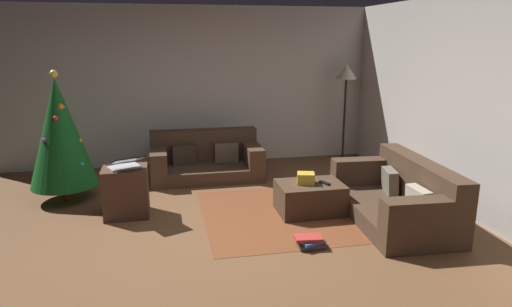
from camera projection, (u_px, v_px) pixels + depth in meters
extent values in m
plane|color=brown|center=(208.00, 237.00, 4.88)|extent=(6.40, 6.40, 0.00)
cube|color=beige|center=(186.00, 87.00, 7.54)|extent=(6.40, 0.12, 2.60)
cube|color=beige|center=(479.00, 108.00, 5.19)|extent=(0.12, 6.40, 2.60)
cube|color=#473323|center=(207.00, 172.00, 6.94)|extent=(1.66, 0.90, 0.20)
cube|color=#473323|center=(204.00, 145.00, 7.16)|extent=(1.65, 0.24, 0.49)
cube|color=#473323|center=(252.00, 154.00, 7.02)|extent=(0.24, 0.89, 0.29)
cube|color=#473323|center=(159.00, 158.00, 6.74)|extent=(0.24, 0.89, 0.29)
cube|color=brown|center=(227.00, 153.00, 7.06)|extent=(0.37, 0.17, 0.31)
cube|color=#372D24|center=(184.00, 155.00, 6.93)|extent=(0.38, 0.20, 0.31)
cube|color=#473323|center=(390.00, 212.00, 5.32)|extent=(1.02, 1.86, 0.21)
cube|color=#473323|center=(420.00, 181.00, 5.28)|extent=(0.35, 1.82, 0.50)
cube|color=#473323|center=(427.00, 215.00, 4.51)|extent=(0.93, 0.29, 0.33)
cube|color=#473323|center=(366.00, 171.00, 6.01)|extent=(0.93, 0.29, 0.33)
cube|color=#BCB299|center=(418.00, 201.00, 4.93)|extent=(0.14, 0.36, 0.31)
cube|color=#716B5B|center=(390.00, 181.00, 5.63)|extent=(0.22, 0.38, 0.31)
cube|color=#473323|center=(310.00, 198.00, 5.55)|extent=(0.78, 0.57, 0.37)
cube|color=gold|center=(306.00, 178.00, 5.48)|extent=(0.24, 0.23, 0.13)
cube|color=black|center=(325.00, 183.00, 5.48)|extent=(0.10, 0.17, 0.02)
cylinder|color=brown|center=(66.00, 192.00, 5.99)|extent=(0.10, 0.10, 0.21)
cone|color=#14591E|center=(60.00, 133.00, 5.79)|extent=(0.85, 0.85, 1.40)
sphere|color=#2699E5|center=(87.00, 160.00, 6.12)|extent=(0.07, 0.07, 0.07)
sphere|color=red|center=(56.00, 118.00, 5.60)|extent=(0.06, 0.06, 0.06)
sphere|color=orange|center=(60.00, 106.00, 5.64)|extent=(0.08, 0.08, 0.08)
sphere|color=#2699E5|center=(58.00, 104.00, 5.79)|extent=(0.06, 0.06, 0.06)
sphere|color=#2699E5|center=(82.00, 164.00, 5.75)|extent=(0.06, 0.06, 0.06)
sphere|color=yellow|center=(80.00, 141.00, 5.85)|extent=(0.06, 0.06, 0.06)
sphere|color=#2699E5|center=(63.00, 107.00, 5.67)|extent=(0.05, 0.05, 0.05)
sphere|color=#CC33BF|center=(44.00, 140.00, 5.62)|extent=(0.06, 0.06, 0.06)
sphere|color=#F2D84C|center=(54.00, 74.00, 5.61)|extent=(0.10, 0.10, 0.10)
cube|color=#4C3323|center=(126.00, 192.00, 5.42)|extent=(0.52, 0.44, 0.60)
cube|color=silver|center=(124.00, 167.00, 5.35)|extent=(0.41, 0.35, 0.02)
cube|color=black|center=(128.00, 160.00, 5.19)|extent=(0.41, 0.34, 0.10)
cube|color=#4C423D|center=(312.00, 246.00, 4.63)|extent=(0.28, 0.16, 0.05)
cube|color=#2D5193|center=(312.00, 242.00, 4.61)|extent=(0.27, 0.21, 0.03)
cube|color=#B7332D|center=(308.00, 238.00, 4.62)|extent=(0.29, 0.21, 0.04)
cylinder|color=black|center=(342.00, 160.00, 7.97)|extent=(0.28, 0.28, 0.02)
cylinder|color=black|center=(344.00, 120.00, 7.80)|extent=(0.04, 0.04, 1.42)
cone|color=beige|center=(347.00, 72.00, 7.60)|extent=(0.36, 0.36, 0.24)
cube|color=brown|center=(309.00, 212.00, 5.59)|extent=(2.60, 2.00, 0.01)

